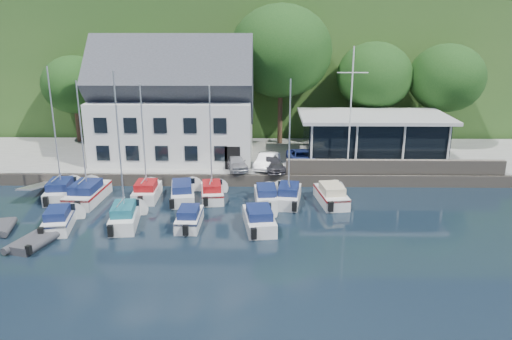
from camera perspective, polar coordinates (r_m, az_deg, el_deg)
The scene contains 33 objects.
ground at distance 31.24m, azimuth -1.25°, elevation -8.40°, with size 180.00×180.00×0.00m, color black.
quay at distance 47.49m, azimuth -0.51°, elevation 1.25°, with size 60.00×13.00×1.00m, color #999994.
quay_face at distance 41.28m, azimuth -0.72°, elevation -1.20°, with size 60.00×0.30×1.00m, color #6B6255.
hillside at distance 90.36m, azimuth 0.15°, elevation 13.60°, with size 160.00×75.00×16.00m, color #254C1C.
field_patch at distance 98.47m, azimuth 5.12°, elevation 18.56°, with size 50.00×30.00×0.30m, color olive.
harbor_building at distance 46.13m, azimuth -9.34°, elevation 6.74°, with size 14.40×8.20×8.70m, color silver, non-canonical shape.
club_pavilion at distance 46.46m, azimuth 13.16°, elevation 3.69°, with size 13.20×7.20×4.10m, color black, non-canonical shape.
seawall at distance 42.73m, azimuth 15.60°, elevation 0.34°, with size 18.00×0.50×1.20m, color #6B6255.
gangway at distance 43.27m, azimuth -23.22°, elevation -2.46°, with size 1.20×6.00×1.40m, color silver, non-canonical shape.
car_silver at distance 42.43m, azimuth -2.35°, elevation 0.93°, with size 1.54×3.83×1.31m, color #AEAEB3.
car_white at distance 42.83m, azimuth 1.24°, elevation 1.07°, with size 1.35×3.87×1.27m, color white.
car_dgrey at distance 42.32m, azimuth 1.83°, elevation 0.78°, with size 1.60×3.94×1.14m, color #302F34.
car_blue at distance 43.83m, azimuth 5.25°, elevation 1.44°, with size 1.58×4.01×1.37m, color #2E408E.
flagpole at distance 41.48m, azimuth 10.75°, elevation 6.64°, with size 2.47×0.20×10.28m, color silver, non-canonical shape.
tree_0 at distance 54.61m, azimuth -19.93°, elevation 7.60°, with size 6.46×6.46×8.83m, color black, non-canonical shape.
tree_1 at distance 52.04m, azimuth -14.13°, elevation 8.77°, with size 7.88×7.88×10.78m, color black, non-canonical shape.
tree_3 at distance 50.57m, azimuth 2.83°, elevation 10.75°, with size 10.10×10.10×13.80m, color black, non-canonical shape.
tree_4 at distance 51.77m, azimuth 13.23°, elevation 8.48°, with size 7.48×7.48×10.22m, color black, non-canonical shape.
tree_5 at distance 53.08m, azimuth 20.76°, elevation 7.95°, with size 7.37×7.37×10.07m, color black, non-canonical shape.
boat_r1_0 at distance 40.31m, azimuth -21.92°, elevation 3.19°, with size 2.02×6.07×9.24m, color silver, non-canonical shape.
boat_r1_1 at distance 38.90m, azimuth -19.26°, elevation 3.20°, with size 2.28×6.91×9.50m, color silver, non-canonical shape.
boat_r1_2 at distance 38.34m, azimuth -12.70°, elevation 2.90°, with size 1.91×5.16×8.66m, color silver, non-canonical shape.
boat_r1_3 at distance 38.74m, azimuth -8.39°, elevation -2.30°, with size 1.85×6.50×1.42m, color silver, non-canonical shape.
boat_r1_4 at distance 37.44m, azimuth -5.19°, elevation 2.81°, with size 1.76×5.19×8.51m, color silver, non-canonical shape.
boat_r1_5 at distance 37.54m, azimuth 1.19°, elevation -2.78°, with size 1.78×5.52×1.38m, color silver, non-canonical shape.
boat_r1_6 at distance 36.61m, azimuth 3.83°, elevation 2.82°, with size 1.82×5.99×8.90m, color silver, non-canonical shape.
boat_r1_7 at distance 37.93m, azimuth 8.61°, elevation -2.66°, with size 1.94×5.93×1.52m, color silver, non-canonical shape.
boat_r2_0 at distance 35.64m, azimuth -21.56°, elevation -5.08°, with size 1.74×5.42×1.45m, color silver, non-canonical shape.
boat_r2_1 at distance 33.55m, azimuth -15.26°, elevation 1.35°, with size 1.80×6.19×9.38m, color silver, non-canonical shape.
boat_r2_2 at distance 33.80m, azimuth -7.63°, elevation -5.25°, with size 1.63×5.01×1.36m, color silver, non-canonical shape.
boat_r2_3 at distance 33.21m, azimuth 0.37°, elevation -5.40°, with size 2.00×5.91×1.47m, color silver, non-canonical shape.
dinghy_0 at distance 36.86m, azimuth -27.18°, elevation -5.75°, with size 1.67×2.79×0.65m, color #323337, non-canonical shape.
dinghy_1 at distance 33.60m, azimuth -24.17°, elevation -7.40°, with size 1.90×3.17×0.74m, color #323337, non-canonical shape.
Camera 1 is at (1.08, -28.19, 13.41)m, focal length 35.00 mm.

